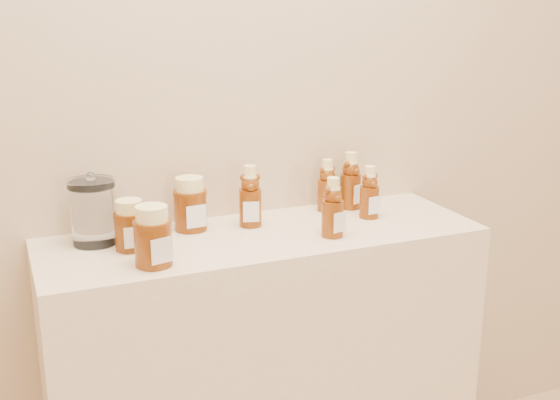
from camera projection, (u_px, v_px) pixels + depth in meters
name	position (u px, v px, depth m)	size (l,w,h in m)	color
wall_back	(237.00, 60.00, 1.95)	(3.50, 0.02, 2.70)	tan
display_table	(265.00, 381.00, 2.03)	(1.20, 0.40, 0.90)	beige
bear_bottle_back_left	(250.00, 192.00, 1.95)	(0.07, 0.07, 0.20)	#5C2507
bear_bottle_back_mid	(327.00, 182.00, 2.09)	(0.06, 0.06, 0.18)	#5C2507
bear_bottle_back_right	(351.00, 177.00, 2.11)	(0.07, 0.07, 0.20)	#5C2507
bear_bottle_front_left	(333.00, 203.00, 1.86)	(0.06, 0.06, 0.18)	#5C2507
bear_bottle_front_right	(370.00, 189.00, 2.02)	(0.06, 0.06, 0.17)	#5C2507
honey_jar_left	(130.00, 225.00, 1.77)	(0.08, 0.08, 0.13)	#5C2507
honey_jar_back	(190.00, 204.00, 1.92)	(0.09, 0.09, 0.15)	#5C2507
honey_jar_front	(153.00, 236.00, 1.66)	(0.09, 0.09, 0.15)	#5C2507
glass_canister	(93.00, 209.00, 1.81)	(0.12, 0.12, 0.19)	white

